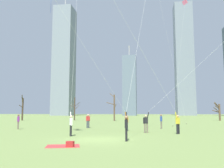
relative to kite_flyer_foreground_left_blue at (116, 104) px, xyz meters
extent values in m
plane|color=#7A934C|center=(-0.32, -6.74, -2.62)|extent=(400.00, 400.00, 0.00)
cylinder|color=#33384C|center=(0.95, 1.07, -2.20)|extent=(0.14, 0.14, 0.85)
cylinder|color=#33384C|center=(0.86, 0.87, -2.20)|extent=(0.14, 0.14, 0.85)
cube|color=orange|center=(0.90, 0.97, -1.50)|extent=(0.32, 0.39, 0.54)
sphere|color=tan|center=(0.90, 0.97, -1.11)|extent=(0.22, 0.22, 0.22)
cylinder|color=orange|center=(0.99, 1.16, -1.54)|extent=(0.09, 0.09, 0.55)
cylinder|color=orange|center=(0.82, 0.78, -1.03)|extent=(0.16, 0.22, 0.56)
cylinder|color=blue|center=(-4.67, -5.38, 7.97)|extent=(0.02, 0.02, 1.56)
cylinder|color=silver|center=(-2.02, -2.21, 4.16)|extent=(5.69, 5.98, 9.89)
cylinder|color=#726656|center=(2.69, -1.06, -2.20)|extent=(0.14, 0.14, 0.85)
cylinder|color=#726656|center=(2.91, -1.00, -2.20)|extent=(0.14, 0.14, 0.85)
cube|color=black|center=(2.80, -1.03, -1.50)|extent=(0.38, 0.27, 0.54)
sphere|color=beige|center=(2.80, -1.03, -1.11)|extent=(0.22, 0.22, 0.22)
cylinder|color=black|center=(2.59, -1.08, -1.54)|extent=(0.09, 0.09, 0.55)
cylinder|color=black|center=(3.00, -0.98, -1.03)|extent=(0.22, 0.14, 0.56)
cylinder|color=silver|center=(9.76, -0.67, 5.41)|extent=(13.53, 0.64, 12.39)
cylinder|color=black|center=(5.58, -1.63, -2.20)|extent=(0.14, 0.14, 0.85)
cylinder|color=black|center=(5.42, -1.78, -2.20)|extent=(0.14, 0.14, 0.85)
cube|color=yellow|center=(5.50, -1.70, -1.50)|extent=(0.38, 0.38, 0.54)
sphere|color=tan|center=(5.50, -1.70, -1.11)|extent=(0.22, 0.22, 0.22)
cylinder|color=yellow|center=(5.65, -1.55, -1.54)|extent=(0.09, 0.09, 0.55)
cylinder|color=yellow|center=(5.35, -1.85, -1.03)|extent=(0.21, 0.21, 0.56)
cylinder|color=black|center=(1.56, -7.49, -2.20)|extent=(0.14, 0.14, 0.85)
cylinder|color=black|center=(1.54, -7.27, -2.20)|extent=(0.14, 0.14, 0.85)
cube|color=black|center=(1.55, -7.38, -1.50)|extent=(0.22, 0.35, 0.54)
sphere|color=#9E7051|center=(1.55, -7.38, -1.11)|extent=(0.22, 0.22, 0.22)
cylinder|color=black|center=(1.56, -7.59, -1.54)|extent=(0.09, 0.09, 0.55)
cylinder|color=black|center=(1.54, -7.17, -1.03)|extent=(0.10, 0.21, 0.56)
cylinder|color=silver|center=(2.64, -1.67, 7.98)|extent=(2.22, 11.02, 17.51)
cylinder|color=black|center=(-2.94, -4.87, -2.20)|extent=(0.14, 0.14, 0.85)
cylinder|color=black|center=(-3.03, -4.67, -2.20)|extent=(0.14, 0.14, 0.85)
cube|color=white|center=(-2.98, -4.77, -1.50)|extent=(0.33, 0.39, 0.54)
sphere|color=beige|center=(-2.98, -4.77, -1.11)|extent=(0.22, 0.22, 0.22)
cylinder|color=white|center=(-2.89, -4.96, -1.54)|extent=(0.09, 0.09, 0.55)
cylinder|color=white|center=(-3.08, -4.58, -1.03)|extent=(0.17, 0.22, 0.56)
cylinder|color=silver|center=(-4.24, 0.01, 7.76)|extent=(2.35, 9.19, 17.07)
cylinder|color=#726656|center=(-10.92, 1.59, -2.20)|extent=(0.14, 0.14, 0.85)
cylinder|color=#726656|center=(-11.06, 1.76, -2.20)|extent=(0.14, 0.14, 0.85)
cube|color=purple|center=(-10.99, 1.67, -1.50)|extent=(0.37, 0.39, 0.54)
sphere|color=brown|center=(-10.99, 1.67, -1.11)|extent=(0.22, 0.22, 0.22)
cylinder|color=purple|center=(-10.86, 1.51, -1.54)|extent=(0.09, 0.09, 0.55)
cylinder|color=purple|center=(-11.12, 1.84, -1.54)|extent=(0.09, 0.09, 0.55)
cylinder|color=#726656|center=(4.48, 4.64, -2.20)|extent=(0.14, 0.14, 0.85)
cylinder|color=#726656|center=(4.53, 4.85, -2.20)|extent=(0.14, 0.14, 0.85)
cube|color=#2D4CA5|center=(4.50, 4.74, -1.50)|extent=(0.27, 0.38, 0.54)
sphere|color=#9E7051|center=(4.50, 4.74, -1.11)|extent=(0.22, 0.22, 0.22)
cylinder|color=#2D4CA5|center=(4.45, 4.54, -1.54)|extent=(0.09, 0.09, 0.55)
cylinder|color=#2D4CA5|center=(4.55, 4.95, -1.54)|extent=(0.09, 0.09, 0.55)
cylinder|color=#33384C|center=(-4.04, 4.72, -2.20)|extent=(0.14, 0.14, 0.85)
cylinder|color=#33384C|center=(-3.88, 4.87, -2.20)|extent=(0.14, 0.14, 0.85)
cube|color=red|center=(-3.96, 4.80, -1.50)|extent=(0.38, 0.38, 0.54)
sphere|color=beige|center=(-3.96, 4.80, -1.11)|extent=(0.22, 0.22, 0.22)
cylinder|color=red|center=(-4.11, 4.65, -1.54)|extent=(0.09, 0.09, 0.55)
cylinder|color=red|center=(-3.81, 4.94, -1.54)|extent=(0.09, 0.09, 0.55)
cube|color=pink|center=(8.82, 12.17, 15.53)|extent=(0.93, 0.40, 0.94)
cylinder|color=black|center=(8.82, 12.17, 15.53)|extent=(0.24, 0.25, 0.58)
cylinder|color=silver|center=(7.55, 10.94, 6.47)|extent=(2.56, 2.47, 18.11)
cylinder|color=#3F3833|center=(6.28, 9.71, -2.58)|extent=(0.10, 0.10, 0.08)
cylinder|color=silver|center=(6.93, 17.03, 9.98)|extent=(4.32, 1.29, 25.13)
cylinder|color=#3F3833|center=(9.09, 16.39, -2.58)|extent=(0.10, 0.10, 0.08)
cube|color=#CC3838|center=(-1.72, -10.08, -2.62)|extent=(2.13, 1.86, 0.01)
cube|color=#B22626|center=(-1.22, -10.38, -2.46)|extent=(0.40, 0.28, 0.30)
cylinder|color=#423326|center=(-13.43, 30.52, 0.00)|extent=(0.27, 0.27, 5.24)
cylinder|color=#423326|center=(-13.02, 31.01, 0.34)|extent=(0.95, 1.10, 1.07)
cylinder|color=#423326|center=(-14.01, 30.70, 0.52)|extent=(1.23, 0.48, 0.73)
cylinder|color=#423326|center=(-12.72, 30.27, 1.03)|extent=(1.50, 0.61, 1.10)
cylinder|color=#423326|center=(-13.79, 30.75, 0.85)|extent=(0.86, 0.60, 0.85)
cylinder|color=brown|center=(-3.92, 28.14, 0.18)|extent=(0.32, 0.32, 5.61)
cylinder|color=brown|center=(-4.75, 28.03, 1.07)|extent=(1.72, 0.38, 0.62)
cylinder|color=brown|center=(-4.41, 28.30, 2.84)|extent=(1.11, 0.47, 0.99)
cylinder|color=brown|center=(-3.65, 27.64, 0.46)|extent=(0.66, 1.11, 1.03)
cylinder|color=brown|center=(18.71, 32.31, -0.81)|extent=(0.40, 0.40, 3.63)
cylinder|color=brown|center=(18.09, 31.91, 0.66)|extent=(1.40, 0.99, 1.14)
cylinder|color=brown|center=(18.05, 31.65, 0.80)|extent=(1.51, 1.49, 1.28)
cylinder|color=brown|center=(18.10, 32.20, -0.28)|extent=(1.37, 0.41, 1.16)
cylinder|color=brown|center=(18.12, 32.88, -0.61)|extent=(1.37, 1.31, 0.71)
cylinder|color=brown|center=(18.16, 31.85, 0.24)|extent=(1.30, 1.13, 0.86)
cylinder|color=#423326|center=(-24.80, 27.94, -0.13)|extent=(0.37, 0.37, 4.99)
cylinder|color=#423326|center=(-24.75, 27.51, 2.10)|extent=(0.23, 0.96, 0.90)
cylinder|color=#423326|center=(-24.89, 27.32, 0.53)|extent=(0.32, 1.32, 0.64)
cylinder|color=#423326|center=(-25.12, 28.32, 1.49)|extent=(0.79, 0.90, 0.79)
cylinder|color=#423326|center=(-24.55, 27.21, 2.27)|extent=(0.71, 1.63, 1.65)
cube|color=gray|center=(24.66, 115.05, 29.44)|extent=(9.88, 10.26, 64.13)
cube|color=gray|center=(-42.62, 104.67, 28.08)|extent=(10.39, 11.79, 61.41)
cylinder|color=#99999E|center=(-42.62, 104.67, 61.94)|extent=(0.80, 0.80, 6.29)
cube|color=slate|center=(-6.04, 108.26, 13.79)|extent=(7.41, 7.38, 32.83)
cylinder|color=#99999E|center=(-6.04, 108.26, 33.29)|extent=(0.80, 0.80, 6.16)
camera|label=1|loc=(2.83, -22.99, -0.77)|focal=38.40mm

